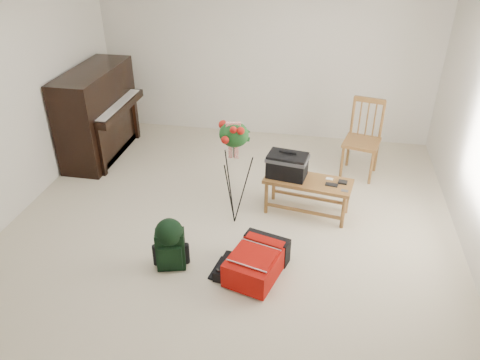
% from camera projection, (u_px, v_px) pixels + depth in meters
% --- Properties ---
extents(floor, '(5.00, 5.50, 0.01)m').
position_uv_depth(floor, '(228.00, 234.00, 5.17)').
color(floor, beige).
rests_on(floor, ground).
extents(wall_back, '(5.00, 0.04, 2.50)m').
position_uv_depth(wall_back, '(265.00, 55.00, 6.87)').
color(wall_back, silver).
rests_on(wall_back, floor).
extents(piano, '(0.71, 1.50, 1.25)m').
position_uv_depth(piano, '(99.00, 115.00, 6.57)').
color(piano, black).
rests_on(piano, floor).
extents(bench, '(1.04, 0.55, 0.76)m').
position_uv_depth(bench, '(293.00, 171.00, 5.30)').
color(bench, olive).
rests_on(bench, floor).
extents(dining_chair, '(0.53, 0.53, 1.02)m').
position_uv_depth(dining_chair, '(362.00, 140.00, 6.11)').
color(dining_chair, olive).
rests_on(dining_chair, floor).
extents(red_suitcase, '(0.60, 0.76, 0.28)m').
position_uv_depth(red_suitcase, '(257.00, 259.00, 4.58)').
color(red_suitcase, '#A70907').
rests_on(red_suitcase, floor).
extents(black_duffel, '(0.52, 0.44, 0.19)m').
position_uv_depth(black_duffel, '(241.00, 270.00, 4.56)').
color(black_duffel, black).
rests_on(black_duffel, floor).
extents(green_backpack, '(0.32, 0.29, 0.56)m').
position_uv_depth(green_backpack, '(170.00, 242.00, 4.56)').
color(green_backpack, black).
rests_on(green_backpack, floor).
extents(flower_stand, '(0.47, 0.47, 1.28)m').
position_uv_depth(flower_stand, '(234.00, 174.00, 5.07)').
color(flower_stand, black).
rests_on(flower_stand, floor).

